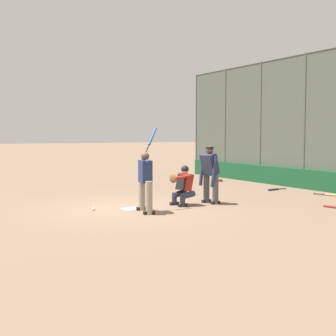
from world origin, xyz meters
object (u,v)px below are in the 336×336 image
at_px(batter_at_plate, 145,179).
at_px(baseball_loose, 93,209).
at_px(spare_bat_first_base_side, 334,207).
at_px(fielding_glove_on_dirt, 220,180).
at_px(umpire_home, 210,173).
at_px(spare_bat_near_backstop, 331,195).
at_px(catcher_behind_plate, 183,185).
at_px(spare_bat_third_base_side, 275,189).

bearing_deg(batter_at_plate, baseball_loose, 60.95).
xyz_separation_m(spare_bat_first_base_side, fielding_glove_on_dirt, (7.10, -1.42, 0.02)).
height_order(umpire_home, spare_bat_near_backstop, umpire_home).
distance_m(catcher_behind_plate, fielding_glove_on_dirt, 6.63).
bearing_deg(spare_bat_third_base_side, batter_at_plate, 13.02).
xyz_separation_m(batter_at_plate, catcher_behind_plate, (0.50, -1.39, -0.26)).
bearing_deg(umpire_home, baseball_loose, 74.71).
xyz_separation_m(batter_at_plate, umpire_home, (0.43, -2.24, 0.04)).
height_order(catcher_behind_plate, umpire_home, umpire_home).
relative_size(batter_at_plate, catcher_behind_plate, 1.94).
bearing_deg(spare_bat_third_base_side, spare_bat_near_backstop, 101.23).
bearing_deg(fielding_glove_on_dirt, spare_bat_near_backstop, -175.39).
xyz_separation_m(umpire_home, fielding_glove_on_dirt, (4.78, -3.79, -0.81)).
bearing_deg(spare_bat_first_base_side, spare_bat_third_base_side, -31.90).
relative_size(catcher_behind_plate, spare_bat_first_base_side, 1.35).
height_order(batter_at_plate, umpire_home, batter_at_plate).
distance_m(umpire_home, fielding_glove_on_dirt, 6.15).
bearing_deg(baseball_loose, spare_bat_first_base_side, -116.22).
relative_size(spare_bat_third_base_side, fielding_glove_on_dirt, 3.02).
relative_size(umpire_home, spare_bat_third_base_side, 1.88).
height_order(catcher_behind_plate, spare_bat_third_base_side, catcher_behind_plate).
distance_m(catcher_behind_plate, baseball_loose, 2.52).
xyz_separation_m(spare_bat_third_base_side, baseball_loose, (-0.93, 6.96, 0.00)).
height_order(spare_bat_near_backstop, fielding_glove_on_dirt, fielding_glove_on_dirt).
bearing_deg(fielding_glove_on_dirt, umpire_home, 141.61).
height_order(fielding_glove_on_dirt, baseball_loose, fielding_glove_on_dirt).
bearing_deg(fielding_glove_on_dirt, spare_bat_first_base_side, 168.70).
bearing_deg(catcher_behind_plate, umpire_home, -100.90).
relative_size(spare_bat_near_backstop, spare_bat_third_base_side, 0.93).
xyz_separation_m(batter_at_plate, baseball_loose, (0.89, 1.05, -0.79)).
height_order(spare_bat_near_backstop, spare_bat_first_base_side, same).
relative_size(fielding_glove_on_dirt, baseball_loose, 3.83).
xyz_separation_m(spare_bat_near_backstop, fielding_glove_on_dirt, (5.36, 0.43, 0.02)).
bearing_deg(spare_bat_first_base_side, spare_bat_near_backstop, -59.22).
bearing_deg(spare_bat_first_base_side, catcher_behind_plate, 40.95).
bearing_deg(spare_bat_near_backstop, spare_bat_third_base_side, 169.34).
relative_size(catcher_behind_plate, spare_bat_third_base_side, 1.28).
height_order(umpire_home, spare_bat_third_base_side, umpire_home).
distance_m(spare_bat_near_backstop, fielding_glove_on_dirt, 5.38).
bearing_deg(spare_bat_third_base_side, baseball_loose, 3.56).
height_order(batter_at_plate, spare_bat_third_base_side, batter_at_plate).
xyz_separation_m(umpire_home, spare_bat_first_base_side, (-2.32, -2.37, -0.83)).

